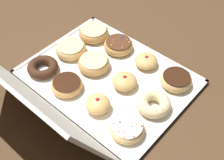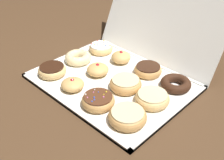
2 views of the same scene
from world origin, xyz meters
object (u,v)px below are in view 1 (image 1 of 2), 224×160
Objects in this scene: cruller_donut_4 at (154,103)px; glazed_ring_donut_7 at (71,48)px; glazed_ring_donut_3 at (94,32)px; chocolate_cake_ring_donut_11 at (43,67)px; sprinkle_donut_8 at (127,128)px; jelly_filled_donut_9 at (98,104)px; chocolate_frosted_donut_0 at (176,80)px; chocolate_frosted_donut_10 at (67,85)px; glazed_ring_donut_6 at (94,63)px; donut_box at (108,77)px; jelly_filled_donut_1 at (146,61)px; sprinkle_donut_2 at (118,45)px; jelly_filled_donut_5 at (125,81)px.

glazed_ring_donut_7 is (0.39, -0.01, -0.00)m from cruller_donut_4.
chocolate_cake_ring_donut_11 is at bearing 88.96° from glazed_ring_donut_3.
jelly_filled_donut_9 is (0.13, -0.01, 0.01)m from sprinkle_donut_8.
chocolate_frosted_donut_10 is at bearing 44.86° from chocolate_frosted_donut_0.
jelly_filled_donut_9 reaches higher than glazed_ring_donut_6.
donut_box is 0.07m from glazed_ring_donut_6.
cruller_donut_4 is at bearing 134.01° from jelly_filled_donut_1.
donut_box is 0.15m from sprinkle_donut_2.
glazed_ring_donut_7 reaches higher than donut_box.
cruller_donut_4 is at bearing -92.32° from sprinkle_donut_8.
sprinkle_donut_2 is (0.13, 0.00, 0.00)m from jelly_filled_donut_1.
chocolate_cake_ring_donut_11 is at bearing 34.02° from donut_box.
jelly_filled_donut_5 is (0.13, 0.12, 0.00)m from chocolate_frosted_donut_0.
glazed_ring_donut_6 is at bearing 89.33° from sprinkle_donut_2.
jelly_filled_donut_9 is at bearing 42.73° from cruller_donut_4.
jelly_filled_donut_9 reaches higher than donut_box.
jelly_filled_donut_5 is 0.20m from chocolate_frosted_donut_10.
cruller_donut_4 is 1.00× the size of chocolate_cake_ring_donut_11.
chocolate_frosted_donut_10 is (0.27, 0.13, -0.00)m from cruller_donut_4.
jelly_filled_donut_9 is (0.13, 0.26, 0.00)m from chocolate_frosted_donut_0.
chocolate_cake_ring_donut_11 is at bearing 64.35° from sprinkle_donut_2.
chocolate_cake_ring_donut_11 is (0.20, 0.13, 0.02)m from donut_box.
jelly_filled_donut_9 is 0.14m from chocolate_frosted_donut_10.
sprinkle_donut_8 is (-0.13, 0.14, -0.00)m from jelly_filled_donut_5.
glazed_ring_donut_6 reaches higher than chocolate_frosted_donut_10.
jelly_filled_donut_9 is at bearing 135.75° from glazed_ring_donut_3.
jelly_filled_donut_1 reaches higher than glazed_ring_donut_3.
glazed_ring_donut_6 is at bearing -134.00° from chocolate_cake_ring_donut_11.
glazed_ring_donut_6 is 1.10× the size of sprinkle_donut_8.
sprinkle_donut_8 is at bearing 132.15° from jelly_filled_donut_5.
glazed_ring_donut_6 is at bearing -42.16° from jelly_filled_donut_9.
jelly_filled_donut_1 is at bearing -87.54° from jelly_filled_donut_5.
glazed_ring_donut_3 is (0.19, -0.13, 0.03)m from donut_box.
chocolate_frosted_donut_10 is at bearing 25.54° from cruller_donut_4.
glazed_ring_donut_3 is at bearing 3.51° from sprinkle_donut_2.
chocolate_cake_ring_donut_11 is (0.40, -0.00, -0.00)m from sprinkle_donut_8.
sprinkle_donut_2 is at bearing -89.82° from chocolate_frosted_donut_10.
sprinkle_donut_8 is 1.31× the size of jelly_filled_donut_9.
jelly_filled_donut_5 reaches higher than donut_box.
sprinkle_donut_2 is (0.27, -0.01, 0.00)m from chocolate_frosted_donut_0.
glazed_ring_donut_3 is at bearing -91.04° from chocolate_cake_ring_donut_11.
sprinkle_donut_8 is at bearing 177.30° from jelly_filled_donut_9.
cruller_donut_4 reaches higher than chocolate_frosted_donut_10.
glazed_ring_donut_6 is (0.00, 0.14, 0.00)m from sprinkle_donut_2.
sprinkle_donut_2 is 1.32× the size of jelly_filled_donut_5.
jelly_filled_donut_1 is 0.71× the size of glazed_ring_donut_7.
sprinkle_donut_8 reaches higher than donut_box.
cruller_donut_4 is 0.13m from jelly_filled_donut_5.
glazed_ring_donut_6 is at bearing 26.03° from chocolate_frosted_donut_0.
chocolate_frosted_donut_0 is 0.26m from sprinkle_donut_8.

